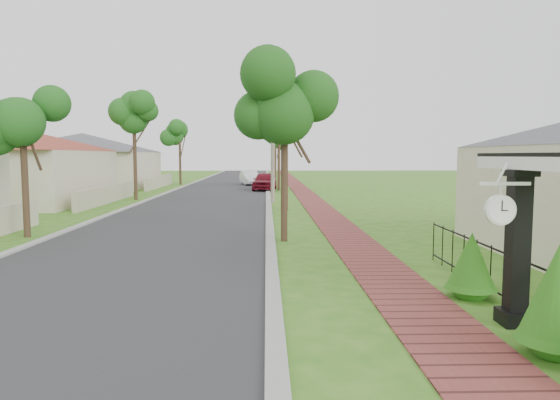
# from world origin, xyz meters

# --- Properties ---
(ground) EXTENTS (160.00, 160.00, 0.00)m
(ground) POSITION_xyz_m (0.00, 0.00, 0.00)
(ground) COLOR #34701A
(ground) RESTS_ON ground
(road) EXTENTS (7.00, 120.00, 0.02)m
(road) POSITION_xyz_m (-3.00, 20.00, 0.00)
(road) COLOR #28282B
(road) RESTS_ON ground
(kerb_right) EXTENTS (0.30, 120.00, 0.10)m
(kerb_right) POSITION_xyz_m (0.65, 20.00, 0.00)
(kerb_right) COLOR #9E9E99
(kerb_right) RESTS_ON ground
(kerb_left) EXTENTS (0.30, 120.00, 0.10)m
(kerb_left) POSITION_xyz_m (-6.65, 20.00, 0.00)
(kerb_left) COLOR #9E9E99
(kerb_left) RESTS_ON ground
(sidewalk) EXTENTS (1.50, 120.00, 0.03)m
(sidewalk) POSITION_xyz_m (3.25, 20.00, 0.00)
(sidewalk) COLOR brown
(sidewalk) RESTS_ON ground
(porch_post) EXTENTS (0.48, 0.48, 2.52)m
(porch_post) POSITION_xyz_m (4.55, -1.00, 1.12)
(porch_post) COLOR black
(porch_post) RESTS_ON ground
(picket_fence) EXTENTS (0.03, 8.02, 1.00)m
(picket_fence) POSITION_xyz_m (4.90, -0.00, 0.53)
(picket_fence) COLOR black
(picket_fence) RESTS_ON ground
(street_trees) EXTENTS (10.70, 37.65, 5.89)m
(street_trees) POSITION_xyz_m (-2.87, 26.84, 4.54)
(street_trees) COLOR #382619
(street_trees) RESTS_ON ground
(hedge_row) EXTENTS (0.93, 4.74, 2.14)m
(hedge_row) POSITION_xyz_m (4.45, -1.79, 0.79)
(hedge_row) COLOR #1C6313
(hedge_row) RESTS_ON ground
(far_house_grey) EXTENTS (15.56, 15.56, 4.60)m
(far_house_grey) POSITION_xyz_m (-14.97, 34.00, 2.34)
(far_house_grey) COLOR beige
(far_house_grey) RESTS_ON ground
(parked_car_red) EXTENTS (2.10, 4.30, 1.41)m
(parked_car_red) POSITION_xyz_m (0.40, 30.19, 0.71)
(parked_car_red) COLOR maroon
(parked_car_red) RESTS_ON ground
(parked_car_white) EXTENTS (2.13, 4.10, 1.29)m
(parked_car_white) POSITION_xyz_m (-1.00, 37.19, 0.64)
(parked_car_white) COLOR white
(parked_car_white) RESTS_ON ground
(near_tree) EXTENTS (2.15, 2.15, 5.52)m
(near_tree) POSITION_xyz_m (1.09, 7.00, 4.40)
(near_tree) COLOR #382619
(near_tree) RESTS_ON ground
(utility_pole) EXTENTS (1.20, 0.24, 8.16)m
(utility_pole) POSITION_xyz_m (0.90, 20.00, 4.14)
(utility_pole) COLOR gray
(utility_pole) RESTS_ON ground
(station_clock) EXTENTS (0.77, 0.13, 0.65)m
(station_clock) POSITION_xyz_m (4.05, -1.40, 1.95)
(station_clock) COLOR white
(station_clock) RESTS_ON ground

